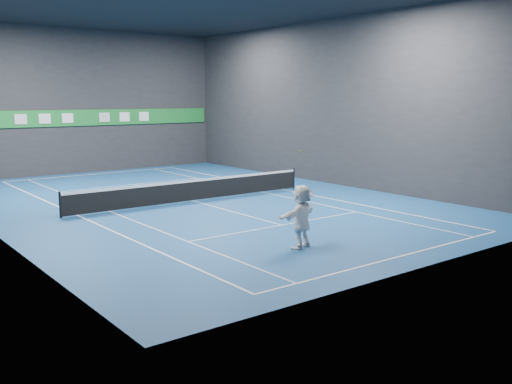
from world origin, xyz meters
TOP-DOWN VIEW (x-y plane):
  - ground at (0.00, 0.00)m, footprint 26.00×26.00m
  - ceiling at (0.00, 0.00)m, footprint 26.00×26.00m
  - wall_back at (0.00, 13.00)m, footprint 18.00×0.10m
  - wall_front at (0.00, -13.00)m, footprint 18.00×0.10m
  - wall_right at (9.00, 0.00)m, footprint 0.10×26.00m
  - baseline_near at (0.00, -11.89)m, footprint 10.98×0.08m
  - baseline_far at (0.00, 11.89)m, footprint 10.98×0.08m
  - sideline_doubles_left at (-5.49, 0.00)m, footprint 0.08×23.78m
  - sideline_doubles_right at (5.49, 0.00)m, footprint 0.08×23.78m
  - sideline_singles_left at (-4.11, 0.00)m, footprint 0.06×23.78m
  - sideline_singles_right at (4.11, 0.00)m, footprint 0.06×23.78m
  - service_line_near at (0.00, -6.40)m, footprint 8.23×0.06m
  - service_line_far at (0.00, 6.40)m, footprint 8.23×0.06m
  - center_service_line at (0.00, 0.00)m, footprint 0.06×12.80m
  - player at (-1.60, -9.26)m, footprint 1.99×1.18m
  - tennis_ball at (-1.70, -9.29)m, footprint 0.06×0.06m
  - tennis_net at (0.00, 0.00)m, footprint 12.50×0.10m
  - sponsor_banner at (0.00, 12.93)m, footprint 17.64×0.11m
  - tennis_racket at (-1.22, -9.21)m, footprint 0.50×0.39m

SIDE VIEW (x-z plane):
  - ground at x=0.00m, z-range 0.00..0.00m
  - baseline_near at x=0.00m, z-range 0.00..0.01m
  - baseline_far at x=0.00m, z-range 0.00..0.01m
  - sideline_doubles_left at x=-5.49m, z-range 0.00..0.01m
  - sideline_doubles_right at x=5.49m, z-range 0.00..0.01m
  - sideline_singles_left at x=-4.11m, z-range 0.00..0.01m
  - sideline_singles_right at x=4.11m, z-range 0.00..0.01m
  - service_line_near at x=0.00m, z-range 0.00..0.01m
  - service_line_far at x=0.00m, z-range 0.00..0.01m
  - center_service_line at x=0.00m, z-range 0.00..0.01m
  - tennis_net at x=0.00m, z-range 0.00..1.07m
  - player at x=-1.60m, z-range 0.00..2.05m
  - tennis_racket at x=-1.22m, z-range 1.43..1.95m
  - tennis_ball at x=-1.70m, z-range 3.09..3.16m
  - sponsor_banner at x=0.00m, z-range 3.00..4.00m
  - wall_back at x=0.00m, z-range 0.00..9.00m
  - wall_front at x=0.00m, z-range 0.00..9.00m
  - wall_right at x=9.00m, z-range 0.00..9.00m
  - ceiling at x=0.00m, z-range 9.00..9.00m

